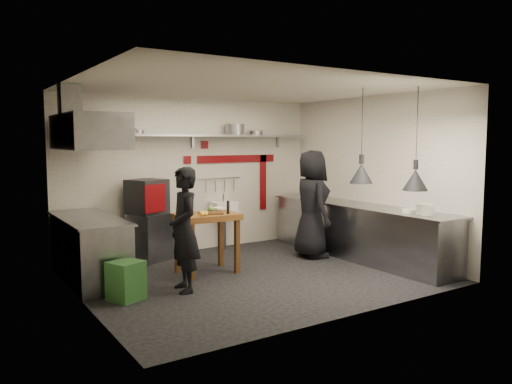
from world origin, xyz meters
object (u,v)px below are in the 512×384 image
combi_oven (147,197)px  prep_table (207,243)px  oven_stand (150,237)px  chef_right (312,204)px  green_bin (126,281)px  chef_left (184,230)px

combi_oven → prep_table: combi_oven is taller
oven_stand → chef_right: (2.47, -1.29, 0.53)m
combi_oven → green_bin: size_ratio=1.16×
green_bin → chef_right: bearing=9.6°
chef_right → combi_oven: bearing=76.2°
combi_oven → chef_right: 2.82m
chef_right → green_bin: bearing=113.2°
green_bin → prep_table: size_ratio=0.54×
combi_oven → chef_right: bearing=-50.4°
combi_oven → chef_left: 1.97m
green_bin → chef_right: size_ratio=0.27×
combi_oven → green_bin: (-1.01, -1.89, -0.84)m
oven_stand → prep_table: prep_table is taller
green_bin → chef_right: chef_right is taller
chef_right → oven_stand: bearing=75.9°
combi_oven → green_bin: combi_oven is taller
oven_stand → chef_right: chef_right is taller
chef_left → combi_oven: bearing=-179.5°
chef_left → chef_right: 2.79m
prep_table → chef_left: size_ratio=0.55×
prep_table → chef_left: bearing=-133.2°
combi_oven → chef_right: (2.50, -1.30, -0.16)m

